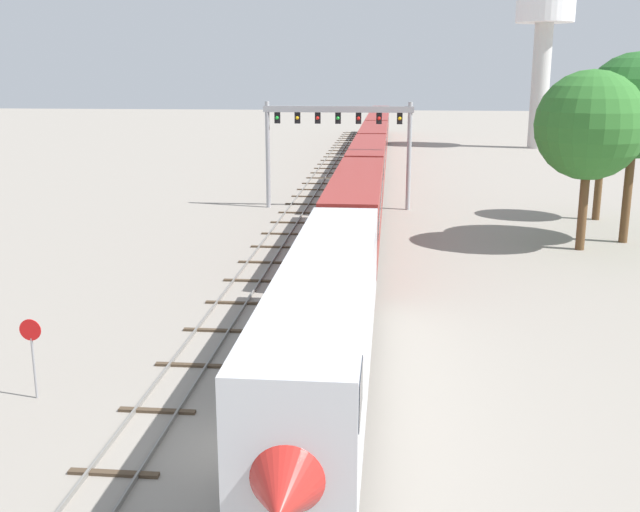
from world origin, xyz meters
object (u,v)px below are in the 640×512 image
Objects in this scene: passenger_train at (371,154)px; trackside_tree_left at (636,106)px; signal_gantry at (338,130)px; stop_sign at (32,347)px; trackside_tree_right at (603,129)px; trackside_tree_mid at (590,126)px; water_tower at (545,17)px.

trackside_tree_left reaches higher than passenger_train.
stop_sign is (-7.75, -37.81, -4.52)m from signal_gantry.
passenger_train is 27.12m from trackside_tree_right.
trackside_tree_mid is (-3.35, -2.41, -1.07)m from trackside_tree_left.
stop_sign is (-33.29, -90.33, -16.59)m from water_tower.
signal_gantry is 0.50× the size of water_tower.
stop_sign is at bearing -101.58° from signal_gantry.
passenger_train is at bearing 122.03° from trackside_tree_left.
trackside_tree_left is at bearing 35.73° from trackside_tree_mid.
passenger_train is at bearing 131.43° from trackside_tree_right.
trackside_tree_mid is (16.38, -13.17, 1.39)m from signal_gantry.
trackside_tree_left reaches higher than trackside_tree_right.
trackside_tree_right reaches higher than signal_gantry.
trackside_tree_left is (-5.81, -63.27, -9.61)m from water_tower.
stop_sign is 0.30× the size of trackside_tree_right.
passenger_train is at bearing 114.96° from trackside_tree_mid.
water_tower is 1.99× the size of trackside_tree_left.
trackside_tree_left is 8.12m from trackside_tree_right.
trackside_tree_right is at bearing 70.70° from trackside_tree_mid.
water_tower reaches higher than stop_sign.
trackside_tree_mid is at bearing 45.60° from stop_sign.
signal_gantry is at bearing -115.94° from water_tower.
passenger_train is at bearing -123.40° from water_tower.
water_tower is 2.58× the size of trackside_tree_right.
trackside_tree_mid is at bearing -97.94° from water_tower.
trackside_tree_left reaches higher than trackside_tree_mid.
trackside_tree_mid is 10.93m from trackside_tree_right.
stop_sign is at bearing -135.45° from trackside_tree_left.
trackside_tree_mid reaches higher than trackside_tree_right.
trackside_tree_mid is at bearing -144.27° from trackside_tree_left.
trackside_tree_right is (19.98, -2.90, 0.43)m from signal_gantry.
trackside_tree_right is at bearing -8.25° from signal_gantry.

